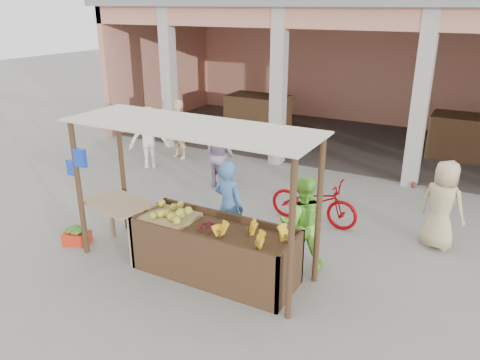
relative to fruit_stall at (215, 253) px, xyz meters
The scene contains 19 objects.
ground 0.64m from the fruit_stall, behind, with size 60.00×60.00×0.00m, color gray.
market_building 9.23m from the fruit_stall, 92.86° to the left, with size 14.40×6.40×4.20m.
fruit_stall is the anchor object (origin of this frame).
stall_awning 1.66m from the fruit_stall, behind, with size 4.09×1.35×2.39m.
banana_heap 0.81m from the fruit_stall, ahead, with size 1.05×0.57×0.19m, color yellow, non-canonical shape.
melon_tray 0.98m from the fruit_stall, behind, with size 0.83×0.72×0.21m.
berry_heap 0.47m from the fruit_stall, 159.29° to the right, with size 0.42×0.34×0.13m, color maroon.
side_table 1.88m from the fruit_stall, behind, with size 1.27×0.98×0.92m.
papaya_pile 1.94m from the fruit_stall, behind, with size 0.64×0.37×0.18m, color #52872C, non-canonical shape.
red_crate 2.77m from the fruit_stall, behind, with size 0.44×0.32×0.23m, color red.
plantain_bundle 2.76m from the fruit_stall, behind, with size 0.37×0.26×0.07m, color #589636, non-canonical shape.
produce_sacks 5.94m from the fruit_stall, 67.13° to the left, with size 0.79×0.49×0.60m.
vendor_blue 0.99m from the fruit_stall, 105.25° to the left, with size 0.66×0.48×1.75m, color #487FC3.
vendor_green 1.48m from the fruit_stall, 39.99° to the left, with size 0.79×0.46×1.65m, color #81DE41.
motorcycle 2.65m from the fruit_stall, 74.78° to the left, with size 1.85×0.64×0.97m, color #8F0205.
shopper_a 5.63m from the fruit_stall, 139.27° to the left, with size 1.12×0.56×1.74m, color white.
shopper_c 4.04m from the fruit_stall, 42.28° to the left, with size 0.86×0.56×1.78m, color tan.
shopper_e 6.24m from the fruit_stall, 130.66° to the left, with size 0.63×0.48×1.70m, color #DEB47A.
shopper_f 3.91m from the fruit_stall, 119.67° to the left, with size 0.84×0.48×1.72m, color gray.
Camera 1 is at (3.94, -5.49, 4.07)m, focal length 35.00 mm.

